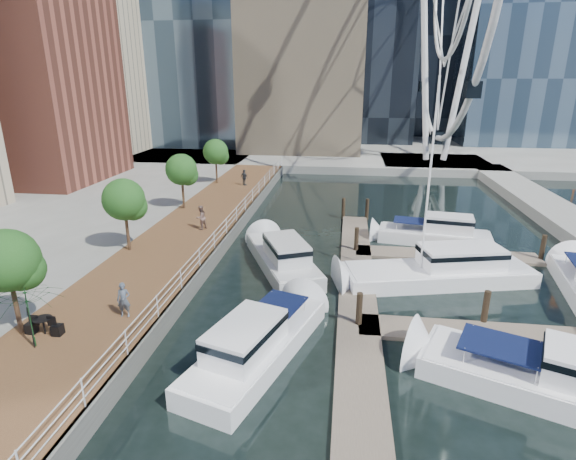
% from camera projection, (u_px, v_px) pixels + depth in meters
% --- Properties ---
extents(ground, '(520.00, 520.00, 0.00)m').
position_uv_depth(ground, '(268.00, 449.00, 14.36)').
color(ground, black).
rests_on(ground, ground).
extents(boardwalk, '(6.00, 60.00, 1.00)m').
position_uv_depth(boardwalk, '(172.00, 253.00, 29.44)').
color(boardwalk, brown).
rests_on(boardwalk, ground).
extents(seawall, '(0.25, 60.00, 1.00)m').
position_uv_depth(seawall, '(217.00, 255.00, 29.07)').
color(seawall, '#595954').
rests_on(seawall, ground).
extents(land_far, '(200.00, 114.00, 1.00)m').
position_uv_depth(land_far, '(340.00, 127.00, 110.20)').
color(land_far, gray).
rests_on(land_far, ground).
extents(pier, '(14.00, 12.00, 1.00)m').
position_uv_depth(pier, '(434.00, 164.00, 61.41)').
color(pier, gray).
rests_on(pier, ground).
extents(railing, '(0.10, 60.00, 1.05)m').
position_uv_depth(railing, '(214.00, 240.00, 28.76)').
color(railing, white).
rests_on(railing, boardwalk).
extents(floating_docks, '(16.00, 34.00, 2.60)m').
position_uv_depth(floating_docks, '(457.00, 305.00, 22.61)').
color(floating_docks, '#6D6051').
rests_on(floating_docks, ground).
extents(street_trees, '(2.60, 42.60, 4.60)m').
position_uv_depth(street_trees, '(124.00, 200.00, 27.60)').
color(street_trees, '#3F2B1C').
rests_on(street_trees, ground).
extents(yacht_foreground, '(11.55, 7.15, 2.15)m').
position_uv_depth(yacht_foreground, '(563.00, 399.00, 16.63)').
color(yacht_foreground, white).
rests_on(yacht_foreground, ground).
extents(pedestrian_near, '(0.66, 0.49, 1.64)m').
position_uv_depth(pedestrian_near, '(124.00, 300.00, 20.26)').
color(pedestrian_near, '#4C5665').
rests_on(pedestrian_near, boardwalk).
extents(pedestrian_mid, '(1.00, 1.07, 1.76)m').
position_uv_depth(pedestrian_mid, '(201.00, 217.00, 32.35)').
color(pedestrian_mid, '#816259').
rests_on(pedestrian_mid, boardwalk).
extents(pedestrian_far, '(1.03, 0.85, 1.64)m').
position_uv_depth(pedestrian_far, '(244.00, 177.00, 46.13)').
color(pedestrian_far, '#31363E').
rests_on(pedestrian_far, boardwalk).
extents(moored_yachts, '(22.87, 30.24, 11.50)m').
position_uv_depth(moored_yachts, '(431.00, 297.00, 24.58)').
color(moored_yachts, white).
rests_on(moored_yachts, ground).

